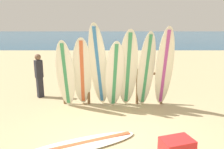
% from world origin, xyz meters
% --- Properties ---
extents(ocean_water, '(120.00, 80.00, 0.01)m').
position_xyz_m(ocean_water, '(0.00, 58.00, 0.00)').
color(ocean_water, navy).
rests_on(ocean_water, ground).
extents(surfboard_rack, '(3.21, 0.09, 1.15)m').
position_xyz_m(surfboard_rack, '(-0.07, 2.73, 0.70)').
color(surfboard_rack, brown).
rests_on(surfboard_rack, ground).
extents(surfboard_leaning_far_left, '(0.53, 0.66, 2.09)m').
position_xyz_m(surfboard_leaning_far_left, '(-1.47, 2.33, 1.04)').
color(surfboard_leaning_far_left, white).
rests_on(surfboard_leaning_far_left, ground).
extents(surfboard_leaning_left, '(0.66, 0.82, 2.16)m').
position_xyz_m(surfboard_leaning_left, '(-1.00, 2.46, 1.08)').
color(surfboard_leaning_left, silver).
rests_on(surfboard_leaning_left, ground).
extents(surfboard_leaning_center_left, '(0.70, 1.01, 2.56)m').
position_xyz_m(surfboard_leaning_center_left, '(-0.50, 2.37, 1.28)').
color(surfboard_leaning_center_left, silver).
rests_on(surfboard_leaning_center_left, ground).
extents(surfboard_leaning_center, '(0.66, 0.71, 2.07)m').
position_xyz_m(surfboard_leaning_center, '(-0.02, 2.30, 1.03)').
color(surfboard_leaning_center, white).
rests_on(surfboard_leaning_center, ground).
extents(surfboard_leaning_center_right, '(0.63, 0.82, 2.39)m').
position_xyz_m(surfboard_leaning_center_right, '(0.37, 2.39, 1.19)').
color(surfboard_leaning_center_right, silver).
rests_on(surfboard_leaning_center_right, ground).
extents(surfboard_leaning_right, '(0.62, 0.70, 2.33)m').
position_xyz_m(surfboard_leaning_right, '(0.91, 2.41, 1.16)').
color(surfboard_leaning_right, silver).
rests_on(surfboard_leaning_right, ground).
extents(surfboard_leaning_far_right, '(0.56, 0.97, 2.47)m').
position_xyz_m(surfboard_leaning_far_right, '(1.42, 2.28, 1.23)').
color(surfboard_leaning_far_right, silver).
rests_on(surfboard_leaning_far_right, ground).
extents(surfboard_lying_on_sand, '(2.58, 1.54, 0.08)m').
position_xyz_m(surfboard_lying_on_sand, '(-0.79, 0.23, 0.04)').
color(surfboard_lying_on_sand, white).
rests_on(surfboard_lying_on_sand, ground).
extents(beachgoer_standing, '(0.28, 0.29, 1.53)m').
position_xyz_m(beachgoer_standing, '(-2.61, 3.37, 0.84)').
color(beachgoer_standing, '#26262D').
rests_on(beachgoer_standing, ground).
extents(small_boat_offshore, '(2.01, 2.76, 0.71)m').
position_xyz_m(small_boat_offshore, '(2.93, 34.31, 0.26)').
color(small_boat_offshore, '#333842').
rests_on(small_boat_offshore, ocean_water).
extents(cooler_box, '(0.69, 0.56, 0.36)m').
position_xyz_m(cooler_box, '(1.14, -0.10, 0.18)').
color(cooler_box, red).
rests_on(cooler_box, ground).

